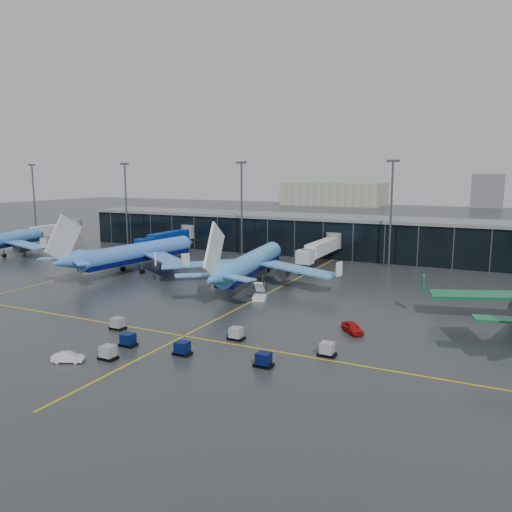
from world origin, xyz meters
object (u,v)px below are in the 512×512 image
at_px(airliner_arkefly, 138,242).
at_px(mobile_airstair, 260,295).
at_px(baggage_carts, 193,344).
at_px(airliner_klm_near, 251,250).
at_px(service_van_white, 68,357).
at_px(service_van_red, 352,328).

distance_m(airliner_arkefly, mobile_airstair, 39.21).
bearing_deg(baggage_carts, airliner_klm_near, 105.69).
bearing_deg(airliner_klm_near, airliner_arkefly, 169.91).
height_order(airliner_arkefly, service_van_white, airliner_arkefly).
xyz_separation_m(airliner_klm_near, service_van_white, (-0.20, -48.50, -6.22)).
relative_size(airliner_klm_near, baggage_carts, 1.36).
bearing_deg(baggage_carts, service_van_white, -136.98).
xyz_separation_m(baggage_carts, service_van_red, (16.56, 15.67, -0.00)).
height_order(airliner_klm_near, service_van_white, airliner_klm_near).
bearing_deg(baggage_carts, airliner_arkefly, 135.93).
xyz_separation_m(airliner_klm_near, mobile_airstair, (7.41, -11.45, -6.07)).
relative_size(airliner_arkefly, service_van_white, 11.87).
distance_m(airliner_klm_near, mobile_airstair, 14.93).
xyz_separation_m(airliner_arkefly, mobile_airstair, (36.82, -12.06, -6.06)).
relative_size(baggage_carts, service_van_red, 7.36).
xyz_separation_m(baggage_carts, service_van_white, (-10.96, -10.22, -0.14)).
xyz_separation_m(airliner_arkefly, service_van_white, (29.21, -49.10, -6.21)).
height_order(baggage_carts, service_van_white, baggage_carts).
bearing_deg(service_van_red, mobile_airstair, 109.06).
distance_m(baggage_carts, service_van_red, 22.80).
bearing_deg(airliner_arkefly, service_van_red, -16.77).
xyz_separation_m(baggage_carts, mobile_airstair, (-3.35, 26.82, 0.01)).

